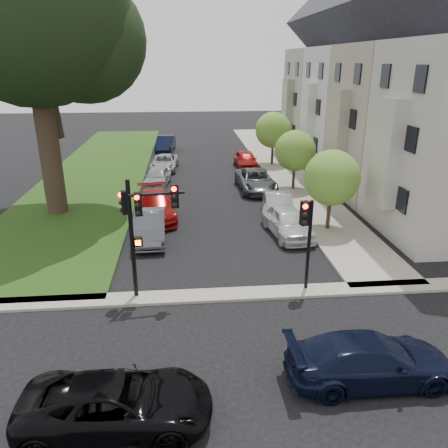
{
  "coord_description": "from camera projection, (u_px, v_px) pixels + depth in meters",
  "views": [
    {
      "loc": [
        -1.69,
        -13.48,
        8.99
      ],
      "look_at": [
        0.0,
        5.0,
        2.0
      ],
      "focal_mm": 35.0,
      "sensor_mm": 36.0,
      "label": 1
    }
  ],
  "objects": [
    {
      "name": "house_c",
      "position": [
        354.0,
        87.0,
        35.93
      ],
      "size": [
        7.7,
        7.55,
        15.97
      ],
      "color": "silver",
      "rests_on": "ground"
    },
    {
      "name": "house_d",
      "position": [
        326.0,
        82.0,
        42.91
      ],
      "size": [
        7.7,
        7.55,
        15.97
      ],
      "color": "#7C705B",
      "rests_on": "ground"
    },
    {
      "name": "grass_strip",
      "position": [
        100.0,
        171.0,
        37.46
      ],
      "size": [
        8.0,
        44.0,
        0.12
      ],
      "primitive_type": "cube",
      "color": "#253F16",
      "rests_on": "ground"
    },
    {
      "name": "sidewalk_right",
      "position": [
        280.0,
        167.0,
        38.8
      ],
      "size": [
        3.5,
        44.0,
        0.12
      ],
      "primitive_type": "cube",
      "color": "gray",
      "rests_on": "ground"
    },
    {
      "name": "sidewalk_cross",
      "position": [
        231.0,
        295.0,
        17.72
      ],
      "size": [
        60.0,
        1.0,
        0.12
      ],
      "primitive_type": "cube",
      "color": "gray",
      "rests_on": "ground"
    },
    {
      "name": "small_tree_c",
      "position": [
        273.0,
        130.0,
        38.59
      ],
      "size": [
        3.18,
        3.18,
        4.76
      ],
      "color": "black",
      "rests_on": "ground"
    },
    {
      "name": "eucalyptus",
      "position": [
        28.0,
        6.0,
        23.23
      ],
      "size": [
        12.08,
        10.96,
        17.11
      ],
      "color": "black",
      "rests_on": "ground"
    },
    {
      "name": "ground",
      "position": [
        236.0,
        323.0,
        15.88
      ],
      "size": [
        140.0,
        140.0,
        0.0
      ],
      "primitive_type": "plane",
      "color": "black",
      "rests_on": "ground"
    },
    {
      "name": "car_cross_near",
      "position": [
        117.0,
        403.0,
        11.26
      ],
      "size": [
        4.99,
        2.37,
        1.38
      ],
      "primitive_type": "imported",
      "rotation": [
        0.0,
        0.0,
        1.55
      ],
      "color": "black",
      "rests_on": "ground"
    },
    {
      "name": "car_parked_3",
      "position": [
        246.0,
        160.0,
        38.43
      ],
      "size": [
        1.89,
        4.47,
        1.51
      ],
      "primitive_type": "imported",
      "rotation": [
        0.0,
        0.0,
        0.02
      ],
      "color": "maroon",
      "rests_on": "ground"
    },
    {
      "name": "traffic_signal_secondary",
      "position": [
        307.0,
        229.0,
        17.22
      ],
      "size": [
        0.53,
        0.42,
        3.92
      ],
      "color": "black",
      "rests_on": "ground"
    },
    {
      "name": "car_parked_7",
      "position": [
        157.0,
        177.0,
        32.93
      ],
      "size": [
        2.23,
        4.42,
        1.45
      ],
      "primitive_type": "imported",
      "rotation": [
        0.0,
        0.0,
        -0.13
      ],
      "color": "#999BA0",
      "rests_on": "ground"
    },
    {
      "name": "traffic_signal_main",
      "position": [
        141.0,
        218.0,
        16.48
      ],
      "size": [
        2.4,
        0.63,
        4.9
      ],
      "color": "black",
      "rests_on": "ground"
    },
    {
      "name": "car_parked_2",
      "position": [
        256.0,
        180.0,
        31.87
      ],
      "size": [
        2.64,
        5.44,
        1.49
      ],
      "primitive_type": "imported",
      "rotation": [
        0.0,
        0.0,
        0.03
      ],
      "color": "#3F4247",
      "rests_on": "ground"
    },
    {
      "name": "car_parked_9",
      "position": [
        166.0,
        144.0,
        45.49
      ],
      "size": [
        2.08,
        4.93,
        1.58
      ],
      "primitive_type": "imported",
      "rotation": [
        0.0,
        0.0,
        -0.09
      ],
      "color": "black",
      "rests_on": "ground"
    },
    {
      "name": "house_b",
      "position": [
        396.0,
        93.0,
        28.94
      ],
      "size": [
        7.7,
        7.55,
        15.97
      ],
      "color": "gray",
      "rests_on": "ground"
    },
    {
      "name": "car_parked_5",
      "position": [
        150.0,
        226.0,
        23.04
      ],
      "size": [
        1.77,
        4.64,
        1.51
      ],
      "primitive_type": "imported",
      "rotation": [
        0.0,
        0.0,
        0.04
      ],
      "color": "#3F4247",
      "rests_on": "ground"
    },
    {
      "name": "small_tree_b",
      "position": [
        295.0,
        151.0,
        31.17
      ],
      "size": [
        2.91,
        2.91,
        4.37
      ],
      "color": "black",
      "rests_on": "ground"
    },
    {
      "name": "car_parked_6",
      "position": [
        155.0,
        205.0,
        26.25
      ],
      "size": [
        2.92,
        5.66,
        1.57
      ],
      "primitive_type": "imported",
      "rotation": [
        0.0,
        0.0,
        0.14
      ],
      "color": "maroon",
      "rests_on": "ground"
    },
    {
      "name": "small_tree_a",
      "position": [
        332.0,
        178.0,
        23.56
      ],
      "size": [
        3.03,
        3.03,
        4.54
      ],
      "color": "black",
      "rests_on": "ground"
    },
    {
      "name": "car_parked_1",
      "position": [
        278.0,
        206.0,
        26.21
      ],
      "size": [
        2.02,
        4.62,
        1.48
      ],
      "primitive_type": "imported",
      "rotation": [
        0.0,
        0.0,
        -0.1
      ],
      "color": "#999BA0",
      "rests_on": "ground"
    },
    {
      "name": "car_parked_8",
      "position": [
        165.0,
        162.0,
        37.87
      ],
      "size": [
        2.46,
        4.78,
        1.29
      ],
      "primitive_type": "imported",
      "rotation": [
        0.0,
        0.0,
        -0.07
      ],
      "color": "#999BA0",
      "rests_on": "ground"
    },
    {
      "name": "car_parked_0",
      "position": [
        288.0,
        221.0,
        23.64
      ],
      "size": [
        2.39,
        4.81,
        1.58
      ],
      "primitive_type": "imported",
      "rotation": [
        0.0,
        0.0,
        0.12
      ],
      "color": "silver",
      "rests_on": "ground"
    },
    {
      "name": "car_cross_far",
      "position": [
        370.0,
        360.0,
        12.84
      ],
      "size": [
        5.01,
        2.07,
        1.45
      ],
      "primitive_type": "imported",
      "rotation": [
        0.0,
        0.0,
        1.58
      ],
      "color": "black",
      "rests_on": "ground"
    }
  ]
}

